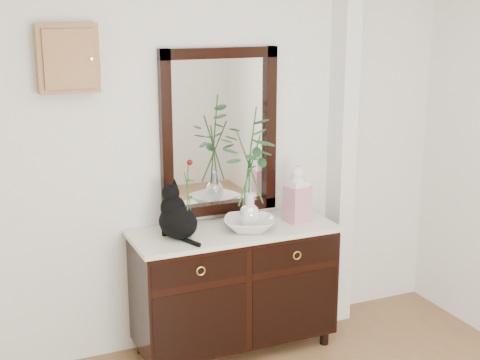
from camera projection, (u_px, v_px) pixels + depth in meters
name	position (u px, v px, depth m)	size (l,w,h in m)	color
wall_back	(205.00, 147.00, 4.36)	(3.60, 0.04, 2.70)	silver
pilaster	(342.00, 138.00, 4.68)	(0.12, 0.20, 2.70)	silver
sideboard	(234.00, 283.00, 4.40)	(1.33, 0.52, 0.82)	black
wall_mirror	(220.00, 133.00, 4.37)	(0.80, 0.06, 1.10)	black
key_cabinet	(68.00, 58.00, 3.85)	(0.35, 0.10, 0.40)	brown
cat	(178.00, 211.00, 4.10)	(0.24, 0.29, 0.34)	black
lotus_bowl	(249.00, 224.00, 4.27)	(0.33, 0.33, 0.08)	silver
vase_branches	(250.00, 167.00, 4.18)	(0.38, 0.38, 0.79)	silver
bud_vase_rose	(188.00, 199.00, 4.05)	(0.06, 0.06, 0.51)	#2E6735
ginger_jar	(298.00, 193.00, 4.41)	(0.14, 0.14, 0.39)	white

